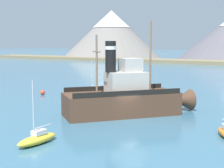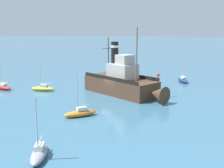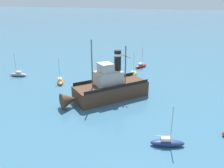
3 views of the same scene
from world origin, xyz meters
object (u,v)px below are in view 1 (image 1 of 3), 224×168
at_px(sailboat_navy, 94,91).
at_px(mooring_buoy, 43,92).
at_px(old_tugboat, 127,98).
at_px(sailboat_yellow, 37,139).

bearing_deg(sailboat_navy, mooring_buoy, -145.06).
relative_size(old_tugboat, sailboat_navy, 2.70).
xyz_separation_m(old_tugboat, sailboat_yellow, (-0.65, -12.84, -1.40)).
bearing_deg(sailboat_yellow, sailboat_navy, 114.44).
bearing_deg(mooring_buoy, sailboat_yellow, -48.10).
xyz_separation_m(old_tugboat, mooring_buoy, (-17.21, 5.62, -1.48)).
bearing_deg(sailboat_navy, sailboat_yellow, -65.56).
relative_size(sailboat_navy, mooring_buoy, 7.03).
distance_m(sailboat_yellow, mooring_buoy, 24.80).
xyz_separation_m(old_tugboat, sailboat_navy, (-11.00, 9.95, -1.40)).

